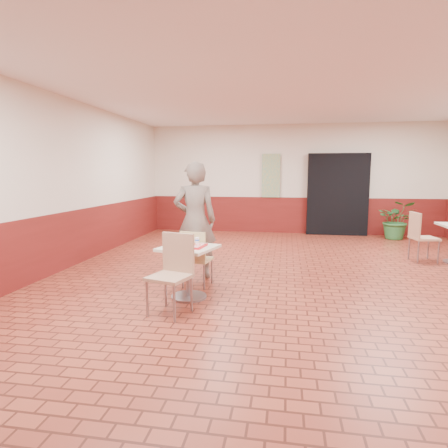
% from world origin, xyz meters
% --- Properties ---
extents(room_shell, '(8.01, 10.01, 3.01)m').
position_xyz_m(room_shell, '(0.00, 0.00, 1.50)').
color(room_shell, maroon).
rests_on(room_shell, ground).
extents(wainscot_band, '(8.00, 10.00, 1.00)m').
position_xyz_m(wainscot_band, '(0.00, 0.00, 0.50)').
color(wainscot_band, '#5D1511').
rests_on(wainscot_band, ground).
extents(corridor_doorway, '(1.60, 0.22, 2.20)m').
position_xyz_m(corridor_doorway, '(1.20, 4.88, 1.10)').
color(corridor_doorway, black).
rests_on(corridor_doorway, ground).
extents(promo_poster, '(0.50, 0.03, 1.20)m').
position_xyz_m(promo_poster, '(-0.60, 4.94, 1.60)').
color(promo_poster, gray).
rests_on(promo_poster, wainscot_band).
extents(main_table, '(0.67, 0.67, 0.70)m').
position_xyz_m(main_table, '(-1.43, -0.85, 0.47)').
color(main_table, beige).
rests_on(main_table, ground).
extents(chair_main_front, '(0.55, 0.55, 0.96)m').
position_xyz_m(chair_main_front, '(-1.48, -1.39, 0.53)').
color(chair_main_front, tan).
rests_on(chair_main_front, ground).
extents(chair_main_back, '(0.44, 0.44, 0.84)m').
position_xyz_m(chair_main_back, '(-1.45, -0.37, 0.47)').
color(chair_main_back, '#D0BB7D').
rests_on(chair_main_back, ground).
extents(customer, '(0.77, 0.60, 1.85)m').
position_xyz_m(customer, '(-1.58, 0.14, 0.93)').
color(customer, '#706357').
rests_on(customer, ground).
extents(serving_tray, '(0.44, 0.34, 0.03)m').
position_xyz_m(serving_tray, '(-1.43, -0.85, 0.72)').
color(serving_tray, red).
rests_on(serving_tray, main_table).
extents(ring_donut, '(0.11, 0.11, 0.03)m').
position_xyz_m(ring_donut, '(-1.55, -0.77, 0.75)').
color(ring_donut, '#E5B953').
rests_on(ring_donut, serving_tray).
extents(long_john_donut, '(0.16, 0.11, 0.05)m').
position_xyz_m(long_john_donut, '(-1.40, -0.88, 0.75)').
color(long_john_donut, '#BA7136').
rests_on(long_john_donut, serving_tray).
extents(paper_cup, '(0.06, 0.06, 0.08)m').
position_xyz_m(paper_cup, '(-1.34, -0.73, 0.77)').
color(paper_cup, white).
rests_on(paper_cup, serving_tray).
extents(chair_second_left, '(0.49, 0.49, 0.94)m').
position_xyz_m(chair_second_left, '(2.37, 1.93, 0.52)').
color(chair_second_left, tan).
rests_on(chair_second_left, ground).
extents(potted_plant, '(1.03, 0.94, 0.99)m').
position_xyz_m(potted_plant, '(2.62, 4.40, 0.49)').
color(potted_plant, '#2B6D32').
rests_on(potted_plant, ground).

